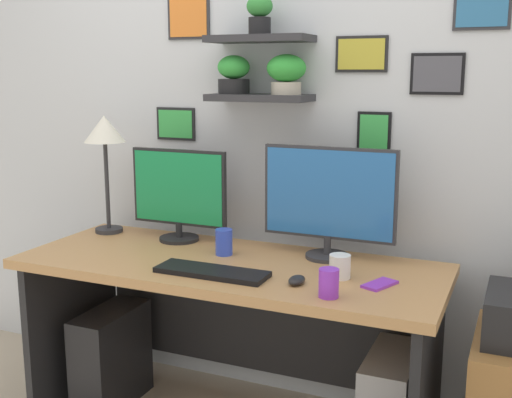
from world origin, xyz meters
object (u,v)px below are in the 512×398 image
Objects in this scene: desk at (235,305)px; monitor_right at (329,199)px; desk_lamp at (105,138)px; coffee_mug at (340,266)px; computer_mouse at (297,280)px; keyboard at (212,272)px; cell_phone at (380,284)px; computer_tower_left at (112,357)px; monitor_left at (179,193)px; water_cup at (224,242)px; pen_cup at (329,283)px.

desk is 3.12× the size of monitor_right.
desk is 3.12× the size of desk_lamp.
computer_mouse is at bearing -134.14° from coffee_mug.
keyboard reaches higher than cell_phone.
monitor_right is 1.00× the size of desk_lamp.
keyboard is 0.98× the size of computer_tower_left.
monitor_left is 4.24× the size of water_cup.
monitor_left is at bearing 1.21° from desk_lamp.
coffee_mug is (0.46, 0.15, 0.04)m from keyboard.
computer_mouse reaches higher than computer_tower_left.
computer_tower_left is at bearing -166.25° from monitor_right.
pen_cup is (-0.14, -0.19, 0.05)m from cell_phone.
monitor_left is at bearing 151.88° from pen_cup.
monitor_right reaches higher than monitor_left.
monitor_right is (0.35, 0.16, 0.45)m from desk.
desk is 0.68m from computer_tower_left.
cell_phone is 1.56× the size of coffee_mug.
keyboard is at bearing -73.83° from water_cup.
water_cup is (-0.41, 0.23, 0.04)m from computer_mouse.
pen_cup is 0.64m from water_cup.
desk is 3.95× the size of keyboard.
desk_lamp reaches higher than computer_tower_left.
keyboard is 0.34m from computer_mouse.
coffee_mug is at bearing -0.50° from computer_tower_left.
water_cup reaches higher than computer_mouse.
cell_phone is 1.40× the size of pen_cup.
monitor_left is 0.45m from desk_lamp.
computer_tower_left is at bearing 171.68° from computer_mouse.
monitor_left is 3.34× the size of cell_phone.
coffee_mug is (1.21, -0.23, -0.41)m from desk_lamp.
cell_phone reaches higher than desk.
water_cup is (-0.41, -0.14, -0.19)m from monitor_right.
desk_lamp is at bearing -168.05° from cell_phone.
coffee_mug is (0.12, -0.24, -0.20)m from monitor_right.
computer_mouse is at bearing -18.33° from desk_lamp.
computer_tower_left is at bearing 168.49° from pen_cup.
keyboard is 0.79× the size of desk_lamp.
cell_phone reaches higher than computer_tower_left.
monitor_left is 1.06× the size of keyboard.
monitor_right is 0.51m from pen_cup.
keyboard is at bearing -145.85° from cell_phone.
coffee_mug reaches higher than computer_mouse.
desk is 3.86× the size of computer_tower_left.
desk is at bearing -11.66° from desk_lamp.
desk is at bearing -155.45° from monitor_right.
monitor_right is 1.24m from computer_tower_left.
computer_tower_left is (-0.95, -0.23, -0.77)m from monitor_right.
cell_phone is (0.63, -0.10, 0.21)m from desk.
computer_mouse is at bearing -8.32° from computer_tower_left.
monitor_left is 4.67× the size of pen_cup.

